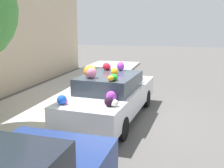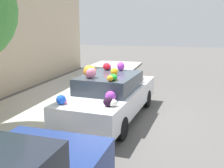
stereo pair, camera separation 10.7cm
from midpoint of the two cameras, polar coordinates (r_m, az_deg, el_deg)
The scene contains 4 objects.
ground_plane at distance 8.00m, azimuth 1.10°, elevation -7.36°, with size 60.00×60.00×0.00m, color #565451.
sidewalk_curb at distance 9.00m, azimuth -15.86°, elevation -5.18°, with size 24.00×3.20×0.11m.
fire_hydrant at distance 9.24m, azimuth -7.68°, elevation -1.77°, with size 0.20×0.20×0.70m.
art_car at distance 7.77m, azimuth 0.31°, elevation -2.35°, with size 4.70×1.99×1.69m.
Camera 2 is at (-7.28, -1.92, 2.70)m, focal length 42.00 mm.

